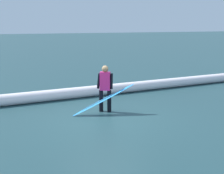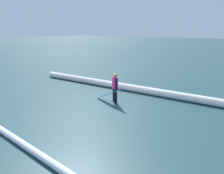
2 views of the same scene
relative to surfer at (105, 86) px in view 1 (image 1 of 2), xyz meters
The scene contains 4 objects.
ground_plane 1.26m from the surfer, 62.93° to the left, with size 176.03×176.03×0.00m, color #214046.
surfer is the anchor object (origin of this frame).
surfboard 0.52m from the surfer, 58.40° to the left, with size 2.08×0.67×1.02m.
wave_crest_foreground 2.52m from the surfer, 102.22° to the right, with size 0.44×0.44×17.01m, color white.
Camera 1 is at (3.65, 8.86, 2.95)m, focal length 50.99 mm.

